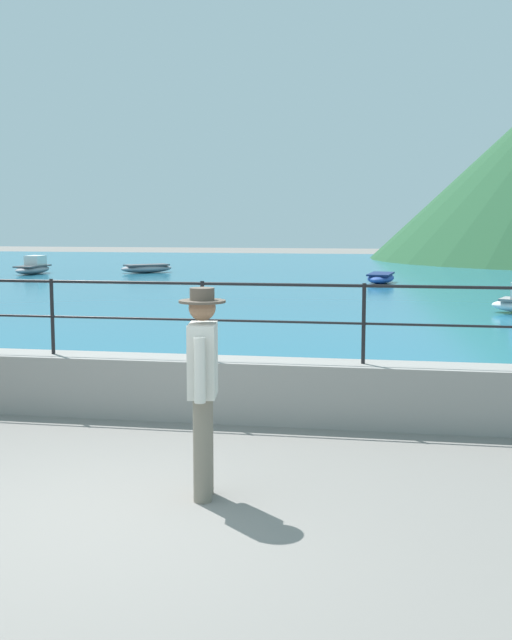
{
  "coord_description": "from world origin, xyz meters",
  "views": [
    {
      "loc": [
        2.22,
        -5.65,
        2.29
      ],
      "look_at": [
        0.54,
        3.7,
        1.1
      ],
      "focal_mm": 44.86,
      "sensor_mm": 36.0,
      "label": 1
    }
  ],
  "objects_px": {
    "person_walking": "(203,382)",
    "boat_5": "(381,278)",
    "boat_6": "(33,268)",
    "boat_0": "(147,268)"
  },
  "relations": [
    {
      "from": "person_walking",
      "to": "boat_0",
      "type": "relative_size",
      "value": 0.75
    },
    {
      "from": "person_walking",
      "to": "boat_0",
      "type": "distance_m",
      "value": 28.04
    },
    {
      "from": "boat_5",
      "to": "boat_6",
      "type": "bearing_deg",
      "value": 170.39
    },
    {
      "from": "boat_0",
      "to": "boat_6",
      "type": "distance_m",
      "value": 4.7
    },
    {
      "from": "person_walking",
      "to": "boat_0",
      "type": "height_order",
      "value": "person_walking"
    },
    {
      "from": "person_walking",
      "to": "boat_5",
      "type": "distance_m",
      "value": 22.55
    },
    {
      "from": "boat_5",
      "to": "boat_6",
      "type": "height_order",
      "value": "boat_6"
    },
    {
      "from": "person_walking",
      "to": "boat_5",
      "type": "xyz_separation_m",
      "value": [
        0.9,
        22.52,
        -0.72
      ]
    },
    {
      "from": "boat_6",
      "to": "boat_5",
      "type": "bearing_deg",
      "value": -9.61
    },
    {
      "from": "person_walking",
      "to": "boat_0",
      "type": "xyz_separation_m",
      "value": [
        -9.09,
        26.51,
        -0.72
      ]
    }
  ]
}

